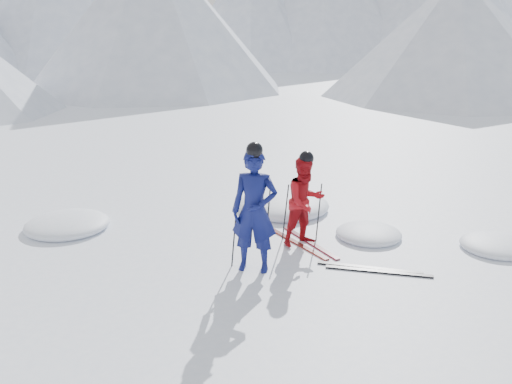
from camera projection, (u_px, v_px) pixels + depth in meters
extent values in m
plane|color=white|center=(358.00, 257.00, 9.30)|extent=(160.00, 160.00, 0.00)
cone|color=#B2BCD1|center=(148.00, 2.00, 55.19)|extent=(17.69, 17.69, 11.93)
cone|color=#B2BCD1|center=(252.00, 6.00, 49.42)|extent=(19.63, 19.63, 10.85)
cone|color=#B2BCD1|center=(454.00, 36.00, 28.95)|extent=(14.00, 14.00, 6.50)
cone|color=#B2BCD1|center=(152.00, 12.00, 31.93)|extent=(16.00, 16.00, 9.00)
imported|color=#0D1353|center=(255.00, 211.00, 8.54)|extent=(0.85, 0.71, 2.01)
imported|color=#A80D14|center=(305.00, 202.00, 9.62)|extent=(0.96, 0.86, 1.62)
cylinder|color=black|center=(235.00, 229.00, 8.74)|extent=(0.13, 0.09, 1.34)
cylinder|color=black|center=(267.00, 225.00, 8.92)|extent=(0.13, 0.08, 1.34)
cylinder|color=black|center=(286.00, 212.00, 9.90)|extent=(0.11, 0.09, 1.08)
cylinder|color=black|center=(319.00, 212.00, 9.89)|extent=(0.11, 0.08, 1.08)
cube|color=black|center=(298.00, 243.00, 9.84)|extent=(0.75, 1.60, 0.03)
cube|color=black|center=(310.00, 243.00, 9.88)|extent=(0.65, 1.63, 0.03)
cube|color=black|center=(369.00, 268.00, 8.85)|extent=(1.59, 0.76, 0.03)
cube|color=black|center=(379.00, 272.00, 8.72)|extent=(1.61, 0.71, 0.03)
ellipsoid|color=white|center=(68.00, 228.00, 10.62)|extent=(1.62, 1.62, 0.36)
ellipsoid|color=white|center=(368.00, 237.00, 10.20)|extent=(1.23, 1.23, 0.27)
ellipsoid|color=white|center=(283.00, 209.00, 11.72)|extent=(1.96, 1.96, 0.43)
ellipsoid|color=white|center=(495.00, 248.00, 9.66)|extent=(1.23, 1.23, 0.27)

